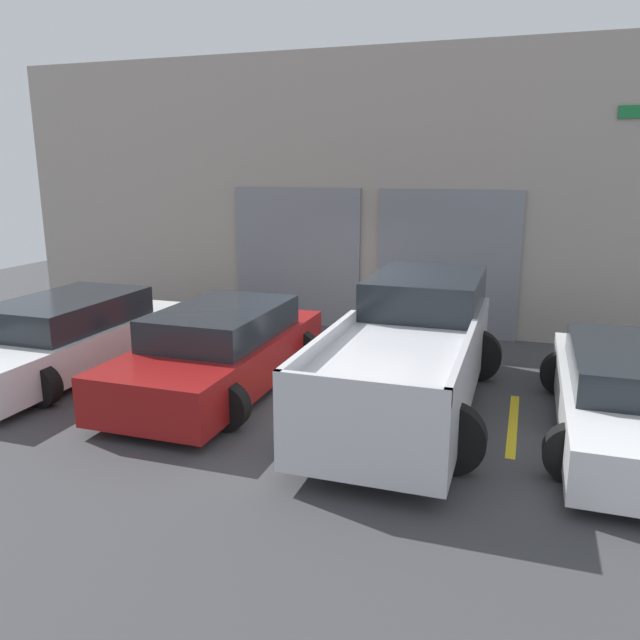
% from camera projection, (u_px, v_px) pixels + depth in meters
% --- Properties ---
extents(ground_plane, '(28.00, 28.00, 0.00)m').
position_uv_depth(ground_plane, '(336.00, 372.00, 10.54)').
color(ground_plane, '#3D3D3F').
extents(shophouse_building, '(17.09, 0.68, 5.67)m').
position_uv_depth(shophouse_building, '(383.00, 195.00, 12.91)').
color(shophouse_building, '#9E9389').
rests_on(shophouse_building, ground).
extents(pickup_truck, '(2.41, 5.36, 1.73)m').
position_uv_depth(pickup_truck, '(411.00, 350.00, 8.88)').
color(pickup_truck, silver).
rests_on(pickup_truck, ground).
extents(sedan_white, '(2.20, 4.78, 1.24)m').
position_uv_depth(sedan_white, '(66.00, 336.00, 10.52)').
color(sedan_white, white).
rests_on(sedan_white, ground).
extents(sedan_side, '(2.26, 4.62, 1.15)m').
position_uv_depth(sedan_side, '(637.00, 397.00, 7.84)').
color(sedan_side, white).
rests_on(sedan_side, ground).
extents(van_right, '(2.23, 4.49, 1.28)m').
position_uv_depth(van_right, '(221.00, 351.00, 9.61)').
color(van_right, maroon).
rests_on(van_right, ground).
extents(parking_stripe_far_left, '(0.12, 2.20, 0.01)m').
position_uv_depth(parking_stripe_far_left, '(1.00, 361.00, 11.08)').
color(parking_stripe_far_left, gold).
rests_on(parking_stripe_far_left, ground).
extents(parking_stripe_left, '(0.12, 2.20, 0.01)m').
position_uv_depth(parking_stripe_left, '(142.00, 379.00, 10.18)').
color(parking_stripe_left, gold).
rests_on(parking_stripe_left, ground).
extents(parking_stripe_centre, '(0.12, 2.20, 0.01)m').
position_uv_depth(parking_stripe_centre, '(309.00, 399.00, 9.29)').
color(parking_stripe_centre, gold).
rests_on(parking_stripe_centre, ground).
extents(parking_stripe_right, '(0.12, 2.20, 0.01)m').
position_uv_depth(parking_stripe_right, '(513.00, 424.00, 8.39)').
color(parking_stripe_right, gold).
rests_on(parking_stripe_right, ground).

